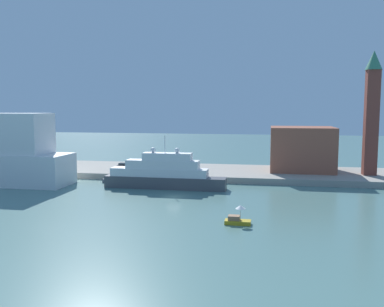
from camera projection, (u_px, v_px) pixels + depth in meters
name	position (u px, v px, depth m)	size (l,w,h in m)	color
ground	(174.00, 197.00, 80.94)	(400.00, 400.00, 0.00)	slate
quay_dock	(198.00, 172.00, 107.56)	(110.00, 22.64, 1.45)	gray
large_yacht	(163.00, 174.00, 89.21)	(26.26, 3.79, 11.40)	#4C4C51
small_motorboat	(237.00, 218.00, 61.60)	(3.84, 1.69, 2.91)	#B7991E
work_barge	(114.00, 181.00, 96.20)	(4.96, 1.49, 0.88)	#595966
harbor_building	(302.00, 149.00, 105.01)	(15.61, 13.48, 11.02)	#93513D
bell_tower	(372.00, 109.00, 96.91)	(3.80, 3.80, 28.94)	brown
parked_car	(124.00, 166.00, 108.23)	(4.02, 1.71, 1.52)	black
person_figure	(128.00, 169.00, 101.67)	(0.36, 0.36, 1.76)	maroon
mooring_bollard	(187.00, 173.00, 98.07)	(0.42, 0.42, 0.82)	black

